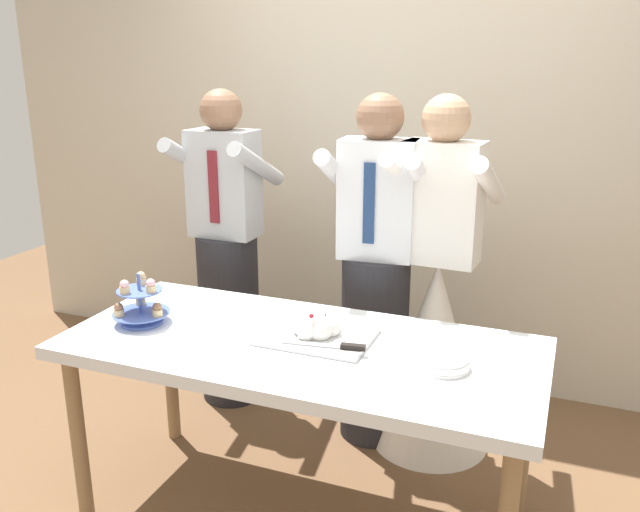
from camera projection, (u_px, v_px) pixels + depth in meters
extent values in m
cube|color=beige|center=(405.00, 125.00, 3.60)|extent=(5.20, 0.10, 2.90)
cube|color=silver|center=(300.00, 348.00, 2.49)|extent=(1.80, 0.80, 0.05)
cylinder|color=olive|center=(78.00, 438.00, 2.61)|extent=(0.06, 0.06, 0.72)
cylinder|color=olive|center=(170.00, 370.00, 3.18)|extent=(0.06, 0.06, 0.72)
cylinder|color=olive|center=(524.00, 439.00, 2.60)|extent=(0.06, 0.06, 0.72)
cylinder|color=#4C66B2|center=(142.00, 322.00, 2.66)|extent=(0.17, 0.17, 0.01)
cylinder|color=#4C66B2|center=(140.00, 299.00, 2.63)|extent=(0.01, 0.01, 0.21)
cylinder|color=#4C66B2|center=(141.00, 313.00, 2.65)|extent=(0.23, 0.23, 0.01)
cylinder|color=#D1B784|center=(157.00, 313.00, 2.61)|extent=(0.04, 0.04, 0.03)
sphere|color=brown|center=(157.00, 307.00, 2.60)|extent=(0.04, 0.04, 0.04)
cylinder|color=#D1B784|center=(141.00, 301.00, 2.73)|extent=(0.04, 0.04, 0.03)
sphere|color=brown|center=(140.00, 296.00, 2.72)|extent=(0.04, 0.04, 0.04)
cylinder|color=#D1B784|center=(119.00, 313.00, 2.60)|extent=(0.04, 0.04, 0.03)
sphere|color=brown|center=(119.00, 307.00, 2.60)|extent=(0.04, 0.04, 0.04)
cylinder|color=#4C66B2|center=(139.00, 290.00, 2.62)|extent=(0.18, 0.18, 0.01)
cylinder|color=#D1B784|center=(151.00, 289.00, 2.59)|extent=(0.04, 0.04, 0.03)
sphere|color=#EAB7C6|center=(151.00, 283.00, 2.58)|extent=(0.04, 0.04, 0.04)
cylinder|color=#D1B784|center=(141.00, 281.00, 2.68)|extent=(0.04, 0.04, 0.03)
sphere|color=#D6B27A|center=(141.00, 276.00, 2.67)|extent=(0.04, 0.04, 0.04)
cylinder|color=#D1B784|center=(125.00, 290.00, 2.58)|extent=(0.04, 0.04, 0.03)
sphere|color=#EAB7C6|center=(124.00, 284.00, 2.57)|extent=(0.04, 0.04, 0.04)
cube|color=silver|center=(317.00, 335.00, 2.52)|extent=(0.42, 0.31, 0.02)
sphere|color=white|center=(330.00, 327.00, 2.49)|extent=(0.08, 0.08, 0.08)
sphere|color=white|center=(329.00, 322.00, 2.53)|extent=(0.09, 0.09, 0.09)
sphere|color=white|center=(320.00, 318.00, 2.58)|extent=(0.08, 0.08, 0.08)
sphere|color=white|center=(306.00, 322.00, 2.55)|extent=(0.07, 0.07, 0.07)
sphere|color=white|center=(303.00, 325.00, 2.50)|extent=(0.09, 0.09, 0.09)
sphere|color=white|center=(307.00, 332.00, 2.46)|extent=(0.07, 0.07, 0.07)
sphere|color=white|center=(320.00, 329.00, 2.46)|extent=(0.09, 0.09, 0.09)
sphere|color=white|center=(317.00, 321.00, 2.50)|extent=(0.11, 0.11, 0.11)
sphere|color=#DB474C|center=(317.00, 313.00, 2.49)|extent=(0.02, 0.02, 0.02)
sphere|color=#2D1938|center=(313.00, 309.00, 2.53)|extent=(0.02, 0.02, 0.02)
sphere|color=#2D1938|center=(324.00, 316.00, 2.47)|extent=(0.02, 0.02, 0.02)
sphere|color=#B21923|center=(311.00, 316.00, 2.43)|extent=(0.02, 0.02, 0.02)
sphere|color=#B21923|center=(313.00, 313.00, 2.49)|extent=(0.02, 0.02, 0.02)
sphere|color=#DB474C|center=(322.00, 309.00, 2.51)|extent=(0.02, 0.02, 0.02)
cube|color=silver|center=(313.00, 344.00, 2.40)|extent=(0.23, 0.05, 0.00)
cube|color=black|center=(353.00, 347.00, 2.36)|extent=(0.09, 0.04, 0.02)
cylinder|color=white|center=(444.00, 367.00, 2.27)|extent=(0.17, 0.17, 0.01)
cylinder|color=white|center=(444.00, 364.00, 2.27)|extent=(0.17, 0.17, 0.01)
cylinder|color=white|center=(445.00, 361.00, 2.27)|extent=(0.17, 0.17, 0.01)
cylinder|color=white|center=(444.00, 357.00, 2.27)|extent=(0.17, 0.17, 0.01)
cylinder|color=#232328|center=(374.00, 348.00, 3.19)|extent=(0.32, 0.32, 0.92)
cube|color=white|center=(378.00, 199.00, 2.98)|extent=(0.36, 0.23, 0.54)
sphere|color=#8C664C|center=(380.00, 117.00, 2.87)|extent=(0.21, 0.21, 0.21)
cylinder|color=white|center=(335.00, 173.00, 3.00)|extent=(0.12, 0.49, 0.28)
cylinder|color=white|center=(419.00, 177.00, 2.90)|extent=(0.12, 0.49, 0.28)
cube|color=navy|center=(369.00, 204.00, 2.89)|extent=(0.05, 0.02, 0.36)
cone|color=white|center=(434.00, 354.00, 3.11)|extent=(0.56, 0.56, 0.92)
cube|color=white|center=(442.00, 203.00, 2.90)|extent=(0.35, 0.22, 0.54)
sphere|color=tan|center=(446.00, 119.00, 2.80)|extent=(0.21, 0.21, 0.21)
cylinder|color=white|center=(403.00, 175.00, 2.95)|extent=(0.11, 0.49, 0.28)
cylinder|color=white|center=(489.00, 182.00, 2.79)|extent=(0.11, 0.49, 0.28)
cylinder|color=#232328|center=(230.00, 318.00, 3.55)|extent=(0.32, 0.32, 0.92)
cube|color=#B2B7BC|center=(224.00, 184.00, 3.34)|extent=(0.34, 0.20, 0.54)
sphere|color=#8C664C|center=(221.00, 110.00, 3.24)|extent=(0.21, 0.21, 0.21)
cylinder|color=#B2B7BC|center=(191.00, 160.00, 3.38)|extent=(0.08, 0.49, 0.28)
cylinder|color=#B2B7BC|center=(257.00, 165.00, 3.24)|extent=(0.08, 0.49, 0.28)
cube|color=maroon|center=(213.00, 187.00, 3.25)|extent=(0.05, 0.01, 0.36)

